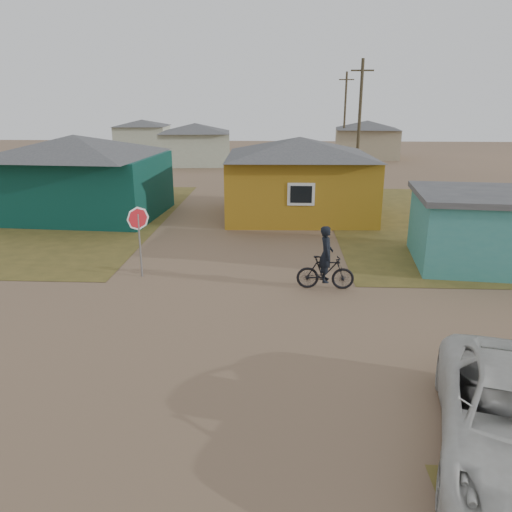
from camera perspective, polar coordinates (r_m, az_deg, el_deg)
The scene contains 11 objects.
ground at distance 12.32m, azimuth -4.99°, elevation -9.96°, with size 120.00×120.00×0.00m, color #7E6149.
house_teal at distance 26.57m, azimuth -19.75°, elevation 8.73°, with size 8.93×7.08×4.00m.
house_yellow at distance 25.10m, azimuth 4.94°, elevation 9.10°, with size 7.72×6.76×3.90m.
shed_turquoise at distance 19.53m, azimuth 26.66°, elevation 2.76°, with size 6.71×4.93×2.60m.
house_pale_west at distance 45.61m, azimuth -6.92°, elevation 12.67°, with size 7.04×6.15×3.60m.
house_beige_east at distance 51.65m, azimuth 12.52°, elevation 12.96°, with size 6.95×6.05×3.60m.
house_pale_north at distance 59.05m, azimuth -12.84°, elevation 13.37°, with size 6.28×5.81×3.40m.
utility_pole_near at distance 33.21m, azimuth 11.71°, elevation 14.59°, with size 1.40×0.20×8.00m.
utility_pole_far at distance 49.19m, azimuth 10.11°, elevation 15.55°, with size 1.40×0.20×8.00m.
stop_sign at distance 16.61m, azimuth -13.28°, elevation 3.42°, with size 0.75×0.29×2.37m.
cyclist at distance 15.53m, azimuth 7.96°, elevation -1.18°, with size 1.79×0.65×2.01m.
Camera 1 is at (1.59, -10.81, 5.69)m, focal length 35.00 mm.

